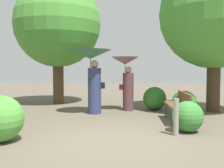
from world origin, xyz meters
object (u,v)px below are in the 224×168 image
(person_right, at_px, (126,74))
(tree_near_left, at_px, (58,17))
(tree_near_right, at_px, (215,4))
(person_left, at_px, (92,66))
(path_marker_post, at_px, (176,117))
(park_bench, at_px, (179,104))

(person_right, relative_size, tree_near_left, 0.33)
(tree_near_left, bearing_deg, tree_near_right, -19.24)
(person_left, relative_size, tree_near_left, 0.37)
(person_right, distance_m, path_marker_post, 3.65)
(tree_near_right, bearing_deg, tree_near_left, 160.76)
(tree_near_left, bearing_deg, park_bench, -41.80)
(person_left, height_order, tree_near_left, tree_near_left)
(path_marker_post, bearing_deg, tree_near_left, 125.94)
(park_bench, distance_m, path_marker_post, 1.52)
(park_bench, bearing_deg, path_marker_post, -13.27)
(tree_near_left, xyz_separation_m, path_marker_post, (3.78, -5.21, -3.22))
(tree_near_right, xyz_separation_m, path_marker_post, (-2.02, -3.19, -3.24))
(person_left, distance_m, path_marker_post, 3.68)
(person_left, relative_size, path_marker_post, 2.53)
(park_bench, relative_size, tree_near_right, 0.26)
(person_left, relative_size, person_right, 1.11)
(park_bench, relative_size, path_marker_post, 1.82)
(person_left, xyz_separation_m, tree_near_right, (4.15, 0.42, 2.09))
(person_left, xyz_separation_m, path_marker_post, (2.13, -2.77, -1.15))
(park_bench, bearing_deg, person_right, -142.19)
(path_marker_post, bearing_deg, tree_near_right, 57.65)
(park_bench, bearing_deg, tree_near_left, -129.29)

